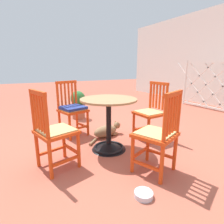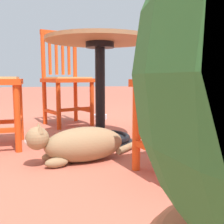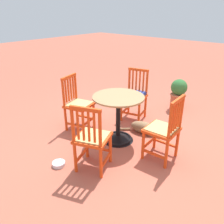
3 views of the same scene
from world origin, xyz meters
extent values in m
plane|color=#AD5642|center=(0.00, 0.00, 0.00)|extent=(24.00, 24.00, 0.00)
cone|color=black|center=(0.10, -0.07, 0.05)|extent=(0.48, 0.48, 0.10)
torus|color=black|center=(0.10, -0.07, 0.03)|extent=(0.44, 0.44, 0.04)
cylinder|color=black|center=(0.10, -0.07, 0.37)|extent=(0.07, 0.07, 0.66)
cylinder|color=black|center=(0.10, -0.07, 0.68)|extent=(0.20, 0.20, 0.04)
cylinder|color=#9E754C|center=(0.10, -0.07, 0.72)|extent=(0.76, 0.76, 0.02)
cylinder|color=#D64214|center=(0.02, -0.68, 0.23)|extent=(0.04, 0.04, 0.45)
cylinder|color=#D64214|center=(0.35, -0.59, 0.23)|extent=(0.04, 0.04, 0.45)
cylinder|color=#D64214|center=(0.11, -1.00, 0.46)|extent=(0.04, 0.04, 0.91)
cylinder|color=#D64214|center=(0.44, -0.92, 0.46)|extent=(0.04, 0.04, 0.91)
cube|color=#D64214|center=(0.06, -0.84, 0.14)|extent=(0.11, 0.34, 0.03)
cube|color=#D64214|center=(0.39, -0.75, 0.14)|extent=(0.11, 0.34, 0.03)
cube|color=#D64214|center=(0.18, -0.63, 0.17)|extent=(0.34, 0.11, 0.03)
cube|color=#D64214|center=(0.23, -0.80, 0.43)|extent=(0.49, 0.49, 0.04)
cube|color=tan|center=(0.23, -0.80, 0.45)|extent=(0.43, 0.43, 0.02)
cube|color=#D64214|center=(0.17, -0.99, 0.68)|extent=(0.03, 0.03, 0.39)
cube|color=#D64214|center=(0.24, -0.97, 0.68)|extent=(0.03, 0.03, 0.39)
cube|color=#D64214|center=(0.30, -0.95, 0.68)|extent=(0.03, 0.03, 0.39)
cube|color=#D64214|center=(0.37, -0.93, 0.68)|extent=(0.03, 0.03, 0.39)
cube|color=#D64214|center=(0.27, -0.96, 0.89)|extent=(0.38, 0.13, 0.04)
cylinder|color=#D64214|center=(0.73, -0.10, 0.23)|extent=(0.04, 0.04, 0.45)
cylinder|color=#D64214|center=(0.60, 0.21, 0.23)|extent=(0.04, 0.04, 0.45)
cylinder|color=#D64214|center=(1.04, 0.02, 0.46)|extent=(0.04, 0.04, 0.91)
cylinder|color=#D64214|center=(0.91, 0.34, 0.46)|extent=(0.04, 0.04, 0.91)
cube|color=#D64214|center=(0.88, -0.04, 0.14)|extent=(0.33, 0.15, 0.03)
cube|color=#D64214|center=(0.76, 0.28, 0.14)|extent=(0.33, 0.15, 0.03)
cube|color=#D64214|center=(0.66, 0.06, 0.17)|extent=(0.15, 0.33, 0.03)
cube|color=#D64214|center=(0.82, 0.12, 0.43)|extent=(0.52, 0.52, 0.04)
cube|color=tan|center=(0.82, 0.12, 0.45)|extent=(0.46, 0.46, 0.02)
cube|color=#D64214|center=(1.02, 0.09, 0.68)|extent=(0.03, 0.03, 0.39)
cube|color=#D64214|center=(0.99, 0.15, 0.68)|extent=(0.03, 0.03, 0.39)
cube|color=#D64214|center=(0.96, 0.21, 0.68)|extent=(0.03, 0.03, 0.39)
cube|color=#D64214|center=(0.94, 0.28, 0.68)|extent=(0.03, 0.03, 0.39)
cube|color=#D64214|center=(0.98, 0.18, 0.89)|extent=(0.17, 0.36, 0.04)
cylinder|color=#D64214|center=(0.26, 0.50, 0.23)|extent=(0.04, 0.04, 0.45)
cylinder|color=#D64214|center=(-0.08, 0.48, 0.23)|extent=(0.04, 0.04, 0.45)
cylinder|color=#D64214|center=(0.24, 0.84, 0.46)|extent=(0.04, 0.04, 0.91)
cylinder|color=#D64214|center=(-0.10, 0.82, 0.46)|extent=(0.04, 0.04, 0.91)
cube|color=#D64214|center=(0.25, 0.67, 0.14)|extent=(0.05, 0.34, 0.03)
cube|color=#D64214|center=(-0.09, 0.65, 0.14)|extent=(0.05, 0.34, 0.03)
cube|color=#D64214|center=(0.09, 0.49, 0.17)|extent=(0.34, 0.05, 0.03)
cube|color=#D64214|center=(0.08, 0.66, 0.43)|extent=(0.42, 0.42, 0.04)
cube|color=tan|center=(0.08, 0.66, 0.45)|extent=(0.37, 0.37, 0.02)
cube|color=#D64214|center=(0.17, 0.83, 0.68)|extent=(0.03, 0.02, 0.39)
cube|color=#D64214|center=(0.10, 0.83, 0.68)|extent=(0.03, 0.02, 0.39)
cube|color=#D64214|center=(0.03, 0.83, 0.68)|extent=(0.03, 0.02, 0.39)
cube|color=#D64214|center=(-0.04, 0.82, 0.68)|extent=(0.03, 0.02, 0.39)
cube|color=#D64214|center=(0.07, 0.83, 0.89)|extent=(0.38, 0.06, 0.04)
cylinder|color=#D64214|center=(-0.55, -0.13, 0.23)|extent=(0.04, 0.04, 0.45)
cylinder|color=#D64214|center=(-0.47, -0.46, 0.23)|extent=(0.04, 0.04, 0.45)
cylinder|color=#D64214|center=(-0.88, -0.22, 0.46)|extent=(0.04, 0.04, 0.91)
cylinder|color=#D64214|center=(-0.80, -0.55, 0.46)|extent=(0.04, 0.04, 0.91)
cube|color=#D64214|center=(-0.71, -0.17, 0.14)|extent=(0.34, 0.11, 0.03)
cube|color=#D64214|center=(-0.63, -0.50, 0.14)|extent=(0.34, 0.11, 0.03)
cube|color=#D64214|center=(-0.51, -0.30, 0.17)|extent=(0.11, 0.34, 0.03)
cube|color=#D64214|center=(-0.67, -0.34, 0.43)|extent=(0.49, 0.49, 0.04)
cube|color=tan|center=(-0.67, -0.34, 0.45)|extent=(0.43, 0.43, 0.02)
cube|color=#D64214|center=(-0.86, -0.28, 0.68)|extent=(0.03, 0.03, 0.39)
cube|color=#D64214|center=(-0.85, -0.35, 0.68)|extent=(0.03, 0.03, 0.39)
cube|color=#D64214|center=(-0.83, -0.41, 0.68)|extent=(0.03, 0.03, 0.39)
cube|color=#D64214|center=(-0.81, -0.48, 0.68)|extent=(0.03, 0.03, 0.39)
cube|color=#D64214|center=(-0.84, -0.38, 0.89)|extent=(0.12, 0.38, 0.04)
cube|color=navy|center=(-0.67, -0.34, 0.48)|extent=(0.44, 0.44, 0.04)
ellipsoid|color=#8E704C|center=(-0.35, 0.10, 0.10)|extent=(0.27, 0.47, 0.19)
ellipsoid|color=silver|center=(-0.37, 0.20, 0.08)|extent=(0.18, 0.20, 0.14)
sphere|color=#8E704C|center=(-0.39, 0.35, 0.15)|extent=(0.12, 0.12, 0.12)
ellipsoid|color=silver|center=(-0.40, 0.39, 0.14)|extent=(0.06, 0.05, 0.04)
cone|color=#8E704C|center=(-0.42, 0.33, 0.20)|extent=(0.04, 0.04, 0.04)
cone|color=#8E704C|center=(-0.36, 0.34, 0.20)|extent=(0.04, 0.04, 0.04)
ellipsoid|color=#8E704C|center=(-0.43, 0.25, 0.03)|extent=(0.07, 0.13, 0.05)
ellipsoid|color=#8E704C|center=(-0.33, 0.27, 0.03)|extent=(0.07, 0.13, 0.05)
cylinder|color=#8E704C|center=(-0.20, -0.19, 0.02)|extent=(0.18, 0.19, 0.04)
cylinder|color=#B25B3D|center=(-1.64, 0.06, 0.16)|extent=(0.28, 0.28, 0.32)
torus|color=#B25B3D|center=(-1.64, 0.06, 0.30)|extent=(0.32, 0.32, 0.04)
sphere|color=#2D6B33|center=(-1.64, 0.06, 0.46)|extent=(0.32, 0.32, 0.32)
cylinder|color=silver|center=(1.11, -0.24, 0.03)|extent=(0.17, 0.17, 0.05)
camera|label=1|loc=(2.20, -1.16, 1.14)|focal=29.02mm
camera|label=2|loc=(-1.77, 0.27, 0.46)|focal=42.59mm
camera|label=3|loc=(2.52, 1.92, 1.91)|focal=37.06mm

